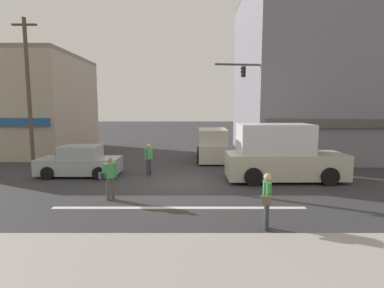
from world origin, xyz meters
name	(u,v)px	position (x,y,z in m)	size (l,w,h in m)	color
ground_plane	(183,183)	(0.00, 0.00, 0.00)	(120.00, 120.00, 0.00)	#333335
lane_marking_stripe	(179,208)	(0.00, -3.50, 0.00)	(9.00, 0.24, 0.01)	silver
building_left_block	(8,104)	(-13.98, 9.80, 3.74)	(11.36, 9.15, 7.49)	tan
building_right_corner	(321,73)	(10.11, 9.10, 6.09)	(11.43, 11.28, 12.19)	slate
street_tree	(297,109)	(7.33, 5.93, 3.42)	(3.23, 3.23, 5.05)	#4C3823
utility_pole_near_left	(29,92)	(-8.95, 3.71, 4.42)	(1.40, 0.22, 8.54)	brown
traffic_light_mast	(279,96)	(5.54, 4.02, 4.18)	(4.86, 0.78, 6.20)	#47474C
van_parked_curbside	(213,145)	(1.83, 6.11, 1.01)	(2.10, 4.63, 2.11)	#B7B29E
sedan_crossing_rightbound	(80,162)	(-5.35, 1.49, 0.71)	(4.12, 1.92, 1.58)	#999EA3
box_truck_waiting_far	(281,155)	(4.75, 0.49, 1.25)	(5.63, 2.30, 2.75)	#B7B29E
pedestrian_foreground_with_bag	(267,198)	(2.62, -5.39, 0.95)	(0.38, 0.67, 1.67)	#333338
pedestrian_mid_crossing	(149,157)	(-1.79, 1.58, 0.95)	(0.38, 0.49, 1.67)	#333338
pedestrian_far_side	(110,176)	(-2.69, -2.59, 0.95)	(0.66, 0.49, 1.67)	#4C4742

